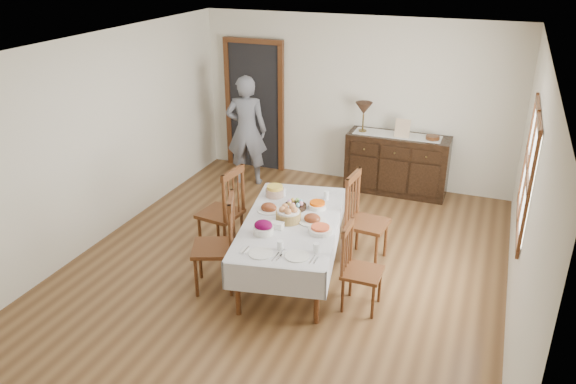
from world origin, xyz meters
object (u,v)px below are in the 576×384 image
(chair_left_near, at_px, (219,243))
(chair_right_near, at_px, (358,267))
(dining_table, at_px, (291,227))
(sideboard, at_px, (397,164))
(chair_left_far, at_px, (224,210))
(person, at_px, (246,127))
(table_lamp, at_px, (364,109))
(chair_right_far, at_px, (363,218))

(chair_left_near, relative_size, chair_right_near, 1.16)
(dining_table, distance_m, sideboard, 2.90)
(chair_left_far, relative_size, sideboard, 0.74)
(chair_left_near, relative_size, person, 0.60)
(chair_right_near, height_order, person, person)
(dining_table, height_order, table_lamp, table_lamp)
(chair_left_far, xyz_separation_m, table_lamp, (1.07, 2.58, 0.70))
(chair_left_far, xyz_separation_m, chair_right_near, (1.84, -0.56, -0.09))
(chair_right_far, height_order, table_lamp, table_lamp)
(chair_left_near, relative_size, chair_right_far, 1.01)
(chair_right_far, xyz_separation_m, table_lamp, (-0.58, 2.16, 0.72))
(chair_right_near, height_order, chair_right_far, chair_right_far)
(dining_table, distance_m, person, 2.88)
(chair_left_far, distance_m, sideboard, 3.07)
(sideboard, bearing_deg, dining_table, -103.10)
(chair_left_far, distance_m, chair_right_near, 1.93)
(chair_left_far, bearing_deg, chair_right_far, 111.96)
(person, height_order, table_lamp, person)
(dining_table, height_order, chair_left_near, chair_left_near)
(chair_right_far, relative_size, table_lamp, 2.39)
(chair_right_near, height_order, table_lamp, table_lamp)
(sideboard, bearing_deg, table_lamp, -177.72)
(chair_right_near, relative_size, table_lamp, 2.07)
(chair_right_far, height_order, sideboard, chair_right_far)
(sideboard, bearing_deg, chair_right_far, -89.58)
(chair_right_far, xyz_separation_m, sideboard, (-0.02, 2.18, -0.10))
(dining_table, xyz_separation_m, sideboard, (0.66, 2.82, -0.15))
(chair_right_far, bearing_deg, chair_left_far, 109.82)
(sideboard, bearing_deg, chair_right_near, -86.13)
(chair_right_near, bearing_deg, chair_left_near, 96.99)
(chair_left_near, height_order, chair_right_near, chair_left_near)
(chair_left_far, xyz_separation_m, chair_right_far, (1.64, 0.42, -0.01))
(chair_right_near, distance_m, person, 3.71)
(chair_left_far, distance_m, chair_right_far, 1.70)
(dining_table, xyz_separation_m, table_lamp, (0.10, 2.80, 0.66))
(chair_right_far, bearing_deg, sideboard, 5.80)
(dining_table, xyz_separation_m, chair_right_far, (0.67, 0.65, -0.06))
(person, bearing_deg, chair_left_near, 93.46)
(chair_right_near, distance_m, sideboard, 3.17)
(dining_table, relative_size, table_lamp, 4.79)
(chair_left_near, xyz_separation_m, table_lamp, (0.75, 3.33, 0.71))
(chair_right_near, bearing_deg, dining_table, 68.66)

